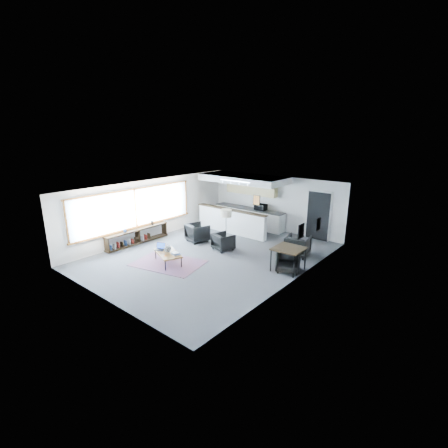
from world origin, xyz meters
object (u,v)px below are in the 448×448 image
Objects in this scene: dining_chair_near at (288,261)px; dining_chair_far at (298,246)px; book_stack at (176,254)px; coffee_table at (168,253)px; armchair_left at (197,232)px; dining_table at (289,250)px; armchair_right at (223,241)px; microwave at (261,206)px; ceramic_pot at (168,249)px; floor_lamp at (226,215)px; laptop at (160,248)px.

dining_chair_near is 1.56m from dining_chair_far.
coffee_table is at bearing -174.19° from book_stack.
armchair_left is 0.87× the size of dining_table.
armchair_right is 2.91m from dining_chair_far.
microwave is (-3.52, 3.58, 0.77)m from dining_chair_near.
dining_chair_far is at bearing 48.20° from ceramic_pot.
floor_lamp is at bearing -79.45° from microwave.
dining_table is (3.24, 2.18, 0.29)m from book_stack.
dining_chair_near is at bearing 33.22° from book_stack.
laptop is 5.18m from dining_chair_far.
ceramic_pot is at bearing -149.14° from dining_table.
book_stack is at bearing -84.06° from microwave.
dining_chair_near is 0.94× the size of dining_chair_far.
dining_chair_far is at bearing -147.60° from armchair_left.
coffee_table is at bearing -45.80° from ceramic_pot.
coffee_table is at bearing -87.84° from microwave.
coffee_table is at bearing 125.64° from armchair_left.
coffee_table is at bearing 90.06° from armchair_right.
dining_chair_far is 1.31× the size of microwave.
dining_chair_far is (3.23, 3.68, -0.01)m from coffee_table.
dining_chair_far is (2.71, 1.01, -1.01)m from floor_lamp.
floor_lamp is (0.52, 2.67, 1.00)m from coffee_table.
floor_lamp reaches higher than book_stack.
dining_table is (4.51, -0.21, 0.31)m from armchair_left.
dining_table reaches higher than armchair_right.
dining_table is at bearing 94.53° from dining_chair_far.
floor_lamp is at bearing 44.83° from laptop.
laptop is at bearing 33.89° from dining_chair_far.
coffee_table is 4.26m from dining_chair_near.
coffee_table is 1.94× the size of dining_chair_far.
dining_chair_near is (4.12, 2.14, -0.13)m from laptop.
book_stack reaches higher than coffee_table.
microwave is at bearing 134.54° from dining_table.
microwave reaches higher than coffee_table.
coffee_table is 2.55× the size of microwave.
dining_chair_near is at bearing 53.30° from coffee_table.
dining_table is (3.66, 2.18, 0.20)m from ceramic_pot.
dining_chair_far is at bearing 71.19° from coffee_table.
dining_chair_far is at bearing 19.90° from laptop.
ceramic_pot is 0.42m from book_stack.
book_stack is at bearing 0.69° from ceramic_pot.
coffee_table is 2.06× the size of dining_chair_near.
book_stack is 2.33m from armchair_right.
dining_table reaches higher than ceramic_pot.
floor_lamp is at bearing 78.20° from ceramic_pot.
floor_lamp is 3.34m from dining_chair_near.
ceramic_pot is 0.16× the size of floor_lamp.
laptop reaches higher than coffee_table.
armchair_left is (-1.27, 2.39, -0.03)m from book_stack.
coffee_table is at bearing -30.61° from laptop.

